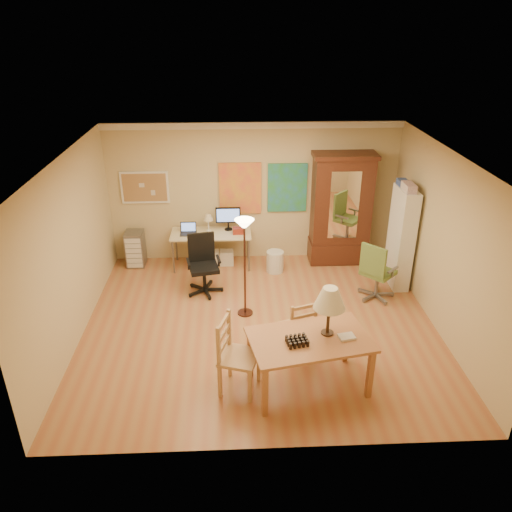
{
  "coord_description": "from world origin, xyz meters",
  "views": [
    {
      "loc": [
        -0.37,
        -6.63,
        4.45
      ],
      "look_at": [
        -0.05,
        0.3,
        1.07
      ],
      "focal_mm": 35.0,
      "sensor_mm": 36.0,
      "label": 1
    }
  ],
  "objects_px": {
    "office_chair_green": "(376,284)",
    "armoire": "(340,216)",
    "dining_table": "(317,327)",
    "bookshelf": "(401,238)",
    "office_chair_black": "(204,277)",
    "computer_desk": "(213,245)"
  },
  "relations": [
    {
      "from": "office_chair_green",
      "to": "bookshelf",
      "type": "height_order",
      "value": "bookshelf"
    },
    {
      "from": "dining_table",
      "to": "armoire",
      "type": "relative_size",
      "value": 0.77
    },
    {
      "from": "office_chair_black",
      "to": "computer_desk",
      "type": "bearing_deg",
      "value": 82.81
    },
    {
      "from": "computer_desk",
      "to": "bookshelf",
      "type": "distance_m",
      "value": 3.49
    },
    {
      "from": "computer_desk",
      "to": "office_chair_black",
      "type": "height_order",
      "value": "computer_desk"
    },
    {
      "from": "office_chair_black",
      "to": "dining_table",
      "type": "bearing_deg",
      "value": -58.47
    },
    {
      "from": "bookshelf",
      "to": "office_chair_black",
      "type": "bearing_deg",
      "value": -177.59
    },
    {
      "from": "office_chair_green",
      "to": "armoire",
      "type": "distance_m",
      "value": 1.67
    },
    {
      "from": "computer_desk",
      "to": "office_chair_black",
      "type": "distance_m",
      "value": 1.05
    },
    {
      "from": "computer_desk",
      "to": "office_chair_black",
      "type": "relative_size",
      "value": 1.45
    },
    {
      "from": "office_chair_green",
      "to": "office_chair_black",
      "type": "bearing_deg",
      "value": 172.88
    },
    {
      "from": "office_chair_black",
      "to": "bookshelf",
      "type": "height_order",
      "value": "bookshelf"
    },
    {
      "from": "dining_table",
      "to": "computer_desk",
      "type": "xyz_separation_m",
      "value": [
        -1.43,
        3.58,
        -0.48
      ]
    },
    {
      "from": "bookshelf",
      "to": "office_chair_green",
      "type": "bearing_deg",
      "value": -135.29
    },
    {
      "from": "computer_desk",
      "to": "office_chair_green",
      "type": "height_order",
      "value": "computer_desk"
    },
    {
      "from": "computer_desk",
      "to": "office_chair_green",
      "type": "distance_m",
      "value": 3.16
    },
    {
      "from": "dining_table",
      "to": "office_chair_black",
      "type": "xyz_separation_m",
      "value": [
        -1.56,
        2.55,
        -0.62
      ]
    },
    {
      "from": "office_chair_black",
      "to": "office_chair_green",
      "type": "bearing_deg",
      "value": -7.12
    },
    {
      "from": "dining_table",
      "to": "computer_desk",
      "type": "height_order",
      "value": "dining_table"
    },
    {
      "from": "dining_table",
      "to": "armoire",
      "type": "distance_m",
      "value": 3.81
    },
    {
      "from": "dining_table",
      "to": "bookshelf",
      "type": "height_order",
      "value": "bookshelf"
    },
    {
      "from": "office_chair_black",
      "to": "armoire",
      "type": "height_order",
      "value": "armoire"
    }
  ]
}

